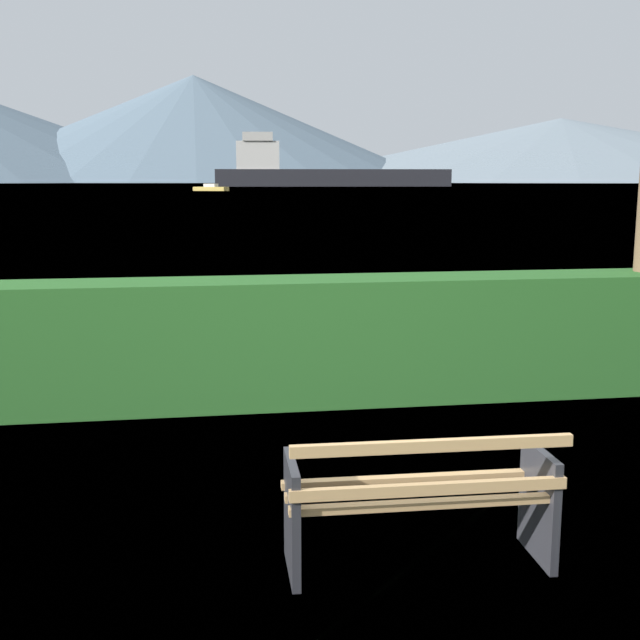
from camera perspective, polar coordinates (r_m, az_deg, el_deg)
name	(u,v)px	position (r m, az deg, el deg)	size (l,w,h in m)	color
ground_plane	(416,563)	(5.00, 6.86, -16.80)	(1400.00, 1400.00, 0.00)	olive
water_surface	(197,184)	(311.21, -8.74, 9.54)	(620.00, 620.00, 0.00)	#7A99A8
park_bench	(420,500)	(4.78, 7.15, -12.59)	(1.58, 0.60, 0.87)	tan
hedge_row	(322,340)	(8.13, 0.15, -1.44)	(10.08, 0.77, 1.26)	#2D6B28
cargo_ship_large	(315,172)	(226.55, -0.36, 10.54)	(65.76, 14.26, 14.67)	#232328
tender_far	(211,188)	(148.74, -7.78, 9.30)	(6.54, 4.97, 1.30)	gold
distant_hills	(158,132)	(564.07, -11.46, 13.00)	(885.31, 450.49, 75.72)	slate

